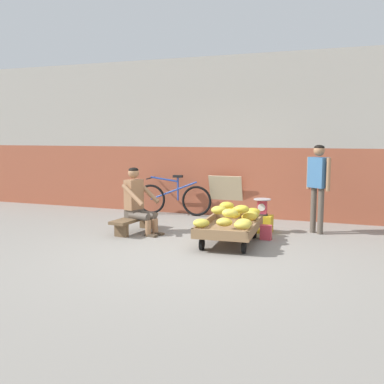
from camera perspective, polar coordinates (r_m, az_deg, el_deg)
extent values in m
plane|color=gray|center=(6.43, -0.69, -8.01)|extent=(80.00, 80.00, 0.00)
cube|color=#A35138|center=(9.40, 6.46, 1.29)|extent=(16.00, 0.30, 1.44)
cube|color=#A8A399|center=(9.37, 6.60, 11.37)|extent=(16.00, 0.30, 1.86)
cube|color=#8E6B47|center=(7.04, 4.84, -4.72)|extent=(0.93, 1.49, 0.05)
cube|color=#8E6B47|center=(7.11, 1.68, -3.95)|extent=(0.13, 1.44, 0.10)
cube|color=#8E6B47|center=(6.95, 8.08, -4.28)|extent=(0.13, 1.44, 0.10)
cube|color=#8E6B47|center=(7.70, 5.92, -3.12)|extent=(0.84, 0.09, 0.10)
cube|color=#8E6B47|center=(6.35, 3.55, -5.33)|extent=(0.84, 0.09, 0.10)
cylinder|color=black|center=(7.61, 3.28, -4.90)|extent=(0.06, 0.18, 0.18)
cylinder|color=black|center=(7.50, 7.99, -5.15)|extent=(0.06, 0.18, 0.18)
cylinder|color=black|center=(6.66, 1.26, -6.66)|extent=(0.06, 0.18, 0.18)
cylinder|color=black|center=(6.53, 6.64, -7.00)|extent=(0.06, 0.18, 0.18)
ellipsoid|color=gold|center=(7.57, 5.82, -2.41)|extent=(0.27, 0.22, 0.13)
ellipsoid|color=yellow|center=(7.24, 5.33, -2.85)|extent=(0.30, 0.27, 0.13)
ellipsoid|color=gold|center=(7.51, 7.79, -2.52)|extent=(0.28, 0.24, 0.13)
ellipsoid|color=yellow|center=(6.58, 4.15, -3.86)|extent=(0.29, 0.25, 0.13)
ellipsoid|color=gold|center=(6.50, 1.19, -3.99)|extent=(0.29, 0.25, 0.13)
ellipsoid|color=gold|center=(7.18, 7.57, -2.96)|extent=(0.29, 0.25, 0.13)
ellipsoid|color=gold|center=(7.04, 7.30, -3.17)|extent=(0.28, 0.25, 0.13)
ellipsoid|color=yellow|center=(6.40, 6.44, -4.22)|extent=(0.27, 0.23, 0.13)
ellipsoid|color=yellow|center=(6.55, 6.64, -3.94)|extent=(0.25, 0.19, 0.13)
ellipsoid|color=gold|center=(7.28, 4.46, -1.76)|extent=(0.29, 0.26, 0.13)
ellipsoid|color=yellow|center=(6.62, 4.86, -2.69)|extent=(0.28, 0.23, 0.13)
ellipsoid|color=yellow|center=(6.91, 6.35, -2.20)|extent=(0.29, 0.27, 0.13)
ellipsoid|color=gold|center=(6.82, 3.45, -2.33)|extent=(0.27, 0.22, 0.13)
cube|color=brown|center=(7.89, -7.38, -3.37)|extent=(0.43, 1.13, 0.05)
cube|color=brown|center=(8.23, -5.86, -3.86)|extent=(0.25, 0.11, 0.22)
cube|color=brown|center=(7.60, -9.00, -4.84)|extent=(0.25, 0.11, 0.22)
cylinder|color=#9E704C|center=(7.71, -4.73, -4.41)|extent=(0.10, 0.10, 0.27)
cube|color=#4C3D2D|center=(7.70, -4.38, -5.31)|extent=(0.24, 0.15, 0.04)
cylinder|color=brown|center=(7.80, -5.87, -2.90)|extent=(0.42, 0.23, 0.13)
cylinder|color=#9E704C|center=(7.58, -5.62, -4.63)|extent=(0.10, 0.10, 0.27)
cube|color=#4C3D2D|center=(7.56, -5.26, -5.54)|extent=(0.24, 0.15, 0.04)
cylinder|color=brown|center=(7.67, -6.76, -3.09)|extent=(0.42, 0.23, 0.13)
cube|color=brown|center=(7.87, -7.39, -2.69)|extent=(0.29, 0.33, 0.14)
cube|color=#9E704C|center=(7.82, -7.43, -0.31)|extent=(0.26, 0.36, 0.52)
cylinder|color=#9E704C|center=(7.85, -5.59, -0.06)|extent=(0.47, 0.20, 0.36)
cylinder|color=#9E704C|center=(7.56, -7.59, -0.37)|extent=(0.47, 0.20, 0.36)
sphere|color=#9E704C|center=(7.78, -7.48, 2.43)|extent=(0.19, 0.19, 0.19)
ellipsoid|color=black|center=(7.77, -7.49, 2.81)|extent=(0.17, 0.17, 0.09)
cube|color=gold|center=(7.94, 8.91, -4.03)|extent=(0.36, 0.28, 0.30)
cylinder|color=#28282D|center=(7.91, 8.93, -2.86)|extent=(0.20, 0.20, 0.03)
cube|color=#C6384C|center=(7.88, 8.95, -1.89)|extent=(0.16, 0.10, 0.24)
cylinder|color=white|center=(7.83, 8.87, -1.95)|extent=(0.13, 0.01, 0.13)
cylinder|color=#B2B5BA|center=(7.86, 8.97, -0.92)|extent=(0.30, 0.30, 0.01)
torus|color=black|center=(9.68, -5.24, -0.91)|extent=(0.64, 0.10, 0.64)
torus|color=black|center=(9.37, 0.59, -1.16)|extent=(0.64, 0.10, 0.64)
cylinder|color=#234299|center=(9.49, -2.38, 0.16)|extent=(1.03, 0.11, 0.43)
cylinder|color=#234299|center=(9.45, -1.81, 0.38)|extent=(0.04, 0.04, 0.48)
cylinder|color=#234299|center=(9.53, -3.56, 1.64)|extent=(0.62, 0.08, 0.12)
cube|color=black|center=(9.42, -1.81, 2.01)|extent=(0.21, 0.11, 0.05)
cylinder|color=black|center=(9.63, -5.27, 1.80)|extent=(0.06, 0.48, 0.03)
cube|color=#C6B289|center=(9.35, 4.39, -0.51)|extent=(0.70, 0.29, 0.87)
cylinder|color=brown|center=(7.96, 16.11, -2.37)|extent=(0.10, 0.10, 0.80)
cylinder|color=brown|center=(8.06, 15.24, -2.22)|extent=(0.10, 0.10, 0.80)
cube|color=#386693|center=(7.93, 15.83, 2.42)|extent=(0.38, 0.35, 0.52)
cylinder|color=#9E704C|center=(7.80, 17.01, 2.15)|extent=(0.07, 0.07, 0.56)
cylinder|color=#9E704C|center=(8.07, 14.69, 2.39)|extent=(0.07, 0.07, 0.56)
sphere|color=#9E704C|center=(7.91, 15.93, 5.12)|extent=(0.19, 0.19, 0.19)
ellipsoid|color=black|center=(7.91, 15.94, 5.50)|extent=(0.17, 0.17, 0.09)
cube|color=#D13D4C|center=(7.40, 9.42, -5.11)|extent=(0.18, 0.12, 0.24)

